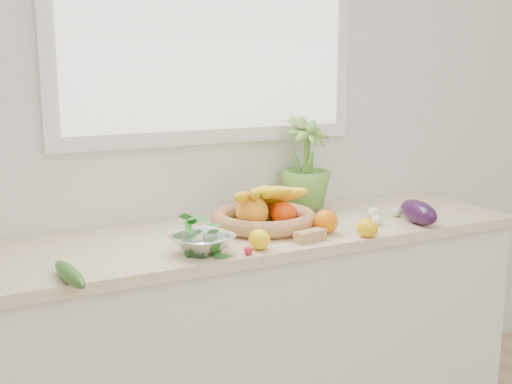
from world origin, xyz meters
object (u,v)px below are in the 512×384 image
eggplant (418,212)px  potted_herb (306,162)px  apple (286,215)px  colander_with_spinach (202,237)px  fruit_basket (263,213)px  cucumber (70,274)px

eggplant → potted_herb: (-0.28, 0.39, 0.16)m
apple → colander_with_spinach: bearing=-156.5°
apple → colander_with_spinach: 0.47m
apple → potted_herb: bearing=43.5°
apple → fruit_basket: fruit_basket is taller
eggplant → colander_with_spinach: (-0.91, 0.02, 0.01)m
potted_herb → colander_with_spinach: 0.75m
eggplant → colander_with_spinach: colander_with_spinach is taller
apple → cucumber: 0.92m
cucumber → fruit_basket: bearing=20.6°
apple → potted_herb: 0.32m
eggplant → apple: bearing=157.0°
potted_herb → fruit_basket: potted_herb is taller
fruit_basket → colander_with_spinach: size_ratio=1.79×
apple → fruit_basket: bearing=167.1°
cucumber → potted_herb: (1.08, 0.46, 0.19)m
cucumber → colander_with_spinach: 0.46m
apple → cucumber: (-0.88, -0.27, -0.02)m
cucumber → colander_with_spinach: bearing=11.0°
apple → fruit_basket: (-0.09, 0.02, 0.01)m
cucumber → potted_herb: size_ratio=0.68×
fruit_basket → colander_with_spinach: fruit_basket is taller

